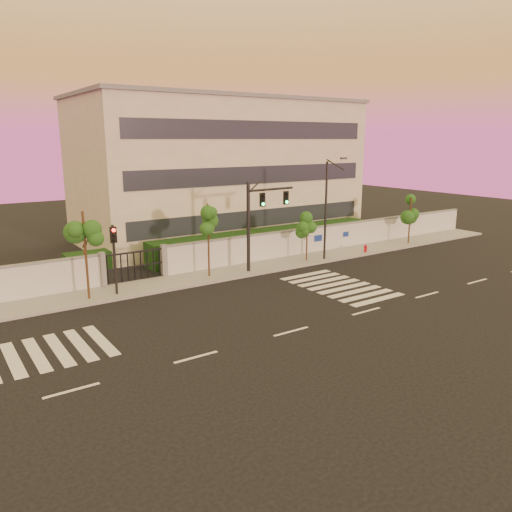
# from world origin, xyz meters

# --- Properties ---
(ground) EXTENTS (120.00, 120.00, 0.00)m
(ground) POSITION_xyz_m (0.00, 0.00, 0.00)
(ground) COLOR black
(ground) RESTS_ON ground
(sidewalk) EXTENTS (60.00, 3.00, 0.15)m
(sidewalk) POSITION_xyz_m (0.00, 10.50, 0.07)
(sidewalk) COLOR gray
(sidewalk) RESTS_ON ground
(perimeter_wall) EXTENTS (60.00, 0.36, 2.20)m
(perimeter_wall) POSITION_xyz_m (0.10, 12.00, 1.07)
(perimeter_wall) COLOR silver
(perimeter_wall) RESTS_ON ground
(hedge_row) EXTENTS (41.00, 4.25, 1.80)m
(hedge_row) POSITION_xyz_m (1.17, 14.74, 0.82)
(hedge_row) COLOR black
(hedge_row) RESTS_ON ground
(institutional_building) EXTENTS (24.40, 12.40, 12.25)m
(institutional_building) POSITION_xyz_m (9.00, 21.99, 6.16)
(institutional_building) COLOR #BCB79F
(institutional_building) RESTS_ON ground
(road_markings) EXTENTS (57.00, 7.62, 0.02)m
(road_markings) POSITION_xyz_m (-1.58, 3.76, 0.01)
(road_markings) COLOR silver
(road_markings) RESTS_ON ground
(street_tree_c) EXTENTS (1.64, 1.31, 5.04)m
(street_tree_c) POSITION_xyz_m (-6.44, 9.94, 3.71)
(street_tree_c) COLOR #382314
(street_tree_c) RESTS_ON ground
(street_tree_d) EXTENTS (1.51, 1.21, 4.84)m
(street_tree_d) POSITION_xyz_m (1.36, 10.28, 3.56)
(street_tree_d) COLOR #382314
(street_tree_d) RESTS_ON ground
(street_tree_e) EXTENTS (1.33, 1.06, 3.72)m
(street_tree_e) POSITION_xyz_m (9.32, 10.01, 2.74)
(street_tree_e) COLOR #382314
(street_tree_e) RESTS_ON ground
(street_tree_f) EXTENTS (1.53, 1.22, 4.05)m
(street_tree_f) POSITION_xyz_m (20.56, 9.94, 2.98)
(street_tree_f) COLOR #382314
(street_tree_f) RESTS_ON ground
(traffic_signal_main) EXTENTS (3.87, 0.48, 6.12)m
(traffic_signal_main) POSITION_xyz_m (4.91, 9.86, 3.87)
(traffic_signal_main) COLOR black
(traffic_signal_main) RESTS_ON ground
(traffic_signal_secondary) EXTENTS (0.32, 0.33, 4.15)m
(traffic_signal_secondary) POSITION_xyz_m (-4.91, 9.86, 2.63)
(traffic_signal_secondary) COLOR black
(traffic_signal_secondary) RESTS_ON ground
(streetlight_east) EXTENTS (0.45, 1.83, 7.59)m
(streetlight_east) POSITION_xyz_m (10.72, 9.50, 4.10)
(streetlight_east) COLOR black
(streetlight_east) RESTS_ON ground
(fire_hydrant) EXTENTS (0.28, 0.28, 0.75)m
(fire_hydrant) POSITION_xyz_m (14.87, 9.48, 0.37)
(fire_hydrant) COLOR #AA0B16
(fire_hydrant) RESTS_ON ground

